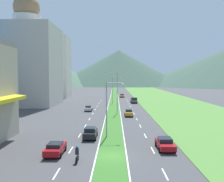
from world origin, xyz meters
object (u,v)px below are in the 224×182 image
at_px(street_lamp_far, 114,88).
at_px(pickup_truck_0, 134,100).
at_px(car_5, 55,148).
at_px(street_lamp_mid, 116,90).
at_px(car_0, 89,108).
at_px(street_lamp_near, 109,105).
at_px(car_2, 90,133).
at_px(car_1, 129,113).
at_px(motorcycle_rider, 77,155).
at_px(car_3, 165,143).
at_px(car_4, 122,96).

xyz_separation_m(street_lamp_far, pickup_truck_0, (7.06, 1.70, -4.32)).
bearing_deg(car_5, street_lamp_mid, -12.85).
bearing_deg(car_0, street_lamp_near, -167.83).
bearing_deg(car_2, pickup_truck_0, -11.79).
height_order(street_lamp_mid, car_1, street_lamp_mid).
bearing_deg(pickup_truck_0, street_lamp_far, -76.47).
bearing_deg(motorcycle_rider, car_2, -2.10).
bearing_deg(car_1, car_5, -19.81).
relative_size(street_lamp_mid, car_1, 2.52).
bearing_deg(car_3, street_lamp_far, -172.70).
bearing_deg(street_lamp_far, car_4, 82.10).
bearing_deg(car_4, motorcycle_rider, -4.89).
bearing_deg(car_4, street_lamp_mid, -3.32).
xyz_separation_m(street_lamp_mid, motorcycle_rider, (-4.28, -34.28, -5.10)).
bearing_deg(car_2, motorcycle_rider, 177.90).
relative_size(street_lamp_mid, car_2, 2.28).
height_order(car_0, car_2, car_2).
distance_m(street_lamp_mid, car_2, 24.86).
height_order(street_lamp_far, motorcycle_rider, street_lamp_far).
xyz_separation_m(street_lamp_near, pickup_truck_0, (7.55, 48.47, -3.86)).
xyz_separation_m(car_1, car_3, (3.12, -26.01, -0.04)).
distance_m(car_3, motorcycle_rider, 11.40).
distance_m(street_lamp_mid, street_lamp_far, 23.40).
height_order(car_4, car_5, car_5).
relative_size(street_lamp_far, car_1, 2.26).
relative_size(car_3, car_4, 0.95).
bearing_deg(street_lamp_mid, motorcycle_rider, -97.11).
relative_size(street_lamp_mid, motorcycle_rider, 5.13).
distance_m(car_3, car_4, 78.42).
height_order(car_0, car_1, car_1).
bearing_deg(street_lamp_far, street_lamp_near, -90.60).
distance_m(street_lamp_near, car_2, 4.89).
distance_m(street_lamp_far, car_1, 27.47).
height_order(street_lamp_mid, pickup_truck_0, street_lamp_mid).
height_order(car_0, car_4, car_0).
relative_size(street_lamp_near, street_lamp_mid, 0.82).
distance_m(car_1, car_2, 21.66).
distance_m(street_lamp_mid, motorcycle_rider, 34.92).
bearing_deg(street_lamp_mid, car_4, 86.68).
bearing_deg(car_2, car_4, -5.28).
relative_size(car_4, motorcycle_rider, 2.33).
xyz_separation_m(street_lamp_far, car_1, (3.64, -26.85, -4.52)).
height_order(street_lamp_far, car_3, street_lamp_far).
xyz_separation_m(street_lamp_near, car_0, (-6.11, 28.31, -4.11)).
height_order(street_lamp_near, street_lamp_far, street_lamp_far).
distance_m(car_2, car_4, 73.20).
xyz_separation_m(street_lamp_far, car_2, (-3.20, -47.41, -4.48)).
bearing_deg(car_5, street_lamp_far, -6.76).
relative_size(car_1, car_3, 0.92).
bearing_deg(car_4, car_1, 0.12).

